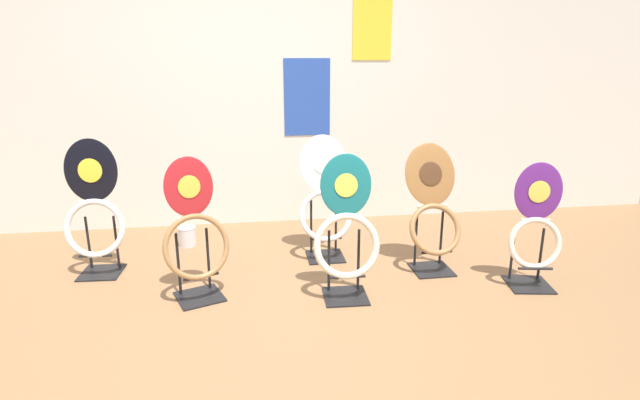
% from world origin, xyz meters
% --- Properties ---
extents(ground_plane, '(14.00, 14.00, 0.00)m').
position_xyz_m(ground_plane, '(0.00, 0.00, 0.00)').
color(ground_plane, '#8E6642').
extents(wall_back, '(8.00, 0.07, 2.60)m').
position_xyz_m(wall_back, '(0.00, 2.11, 1.30)').
color(wall_back, silver).
rests_on(wall_back, ground_plane).
extents(toilet_seat_display_jazz_black, '(0.43, 0.30, 0.97)m').
position_xyz_m(toilet_seat_display_jazz_black, '(-1.15, 1.09, 0.45)').
color(toilet_seat_display_jazz_black, black).
rests_on(toilet_seat_display_jazz_black, ground_plane).
extents(toilet_seat_display_woodgrain, '(0.38, 0.37, 0.91)m').
position_xyz_m(toilet_seat_display_woodgrain, '(1.22, 0.83, 0.45)').
color(toilet_seat_display_woodgrain, black).
rests_on(toilet_seat_display_woodgrain, ground_plane).
extents(toilet_seat_display_teal_sax, '(0.43, 0.29, 0.94)m').
position_xyz_m(toilet_seat_display_teal_sax, '(0.52, 0.46, 0.43)').
color(toilet_seat_display_teal_sax, black).
rests_on(toilet_seat_display_teal_sax, ground_plane).
extents(toilet_seat_display_white_plain, '(0.40, 0.34, 0.93)m').
position_xyz_m(toilet_seat_display_white_plain, '(0.49, 1.17, 0.43)').
color(toilet_seat_display_white_plain, black).
rests_on(toilet_seat_display_white_plain, ground_plane).
extents(toilet_seat_display_crimson_swirl, '(0.45, 0.36, 0.92)m').
position_xyz_m(toilet_seat_display_crimson_swirl, '(-0.42, 0.60, 0.42)').
color(toilet_seat_display_crimson_swirl, black).
rests_on(toilet_seat_display_crimson_swirl, ground_plane).
extents(toilet_seat_display_purple_note, '(0.37, 0.32, 0.85)m').
position_xyz_m(toilet_seat_display_purple_note, '(1.79, 0.45, 0.39)').
color(toilet_seat_display_purple_note, black).
rests_on(toilet_seat_display_purple_note, ground_plane).
extents(paint_can, '(0.15, 0.15, 0.16)m').
position_xyz_m(paint_can, '(-0.59, 1.56, 0.09)').
color(paint_can, silver).
rests_on(paint_can, ground_plane).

